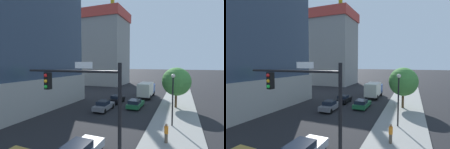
# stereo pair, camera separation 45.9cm
# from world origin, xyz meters

# --- Properties ---
(sidewalk) EXTENTS (5.48, 120.00, 0.15)m
(sidewalk) POSITION_xyz_m (8.11, 20.00, 0.07)
(sidewalk) COLOR gray
(sidewalk) RESTS_ON ground
(construction_building) EXTENTS (23.70, 16.64, 31.92)m
(construction_building) POSITION_xyz_m (-15.16, 48.36, 13.48)
(construction_building) COLOR gray
(construction_building) RESTS_ON ground
(traffic_light_pole) EXTENTS (6.23, 0.48, 7.03)m
(traffic_light_pole) POSITION_xyz_m (3.80, 2.84, 5.01)
(traffic_light_pole) COLOR black
(traffic_light_pole) RESTS_ON sidewalk
(street_lamp) EXTENTS (0.44, 0.44, 5.80)m
(street_lamp) POSITION_xyz_m (7.83, 14.51, 3.95)
(street_lamp) COLOR black
(street_lamp) RESTS_ON sidewalk
(street_tree) EXTENTS (4.40, 4.40, 6.30)m
(street_tree) POSITION_xyz_m (7.92, 23.18, 4.24)
(street_tree) COLOR brown
(street_tree) RESTS_ON sidewalk
(car_green) EXTENTS (1.94, 4.53, 1.39)m
(car_green) POSITION_xyz_m (1.96, 21.00, 0.69)
(car_green) COLOR #1E6638
(car_green) RESTS_ON ground
(car_black) EXTENTS (1.81, 4.18, 1.37)m
(car_black) POSITION_xyz_m (-2.04, 23.25, 0.69)
(car_black) COLOR black
(car_black) RESTS_ON ground
(car_gray) EXTENTS (1.80, 4.43, 1.53)m
(car_gray) POSITION_xyz_m (-2.04, 17.68, 0.75)
(car_gray) COLOR slate
(car_gray) RESTS_ON ground
(box_truck) EXTENTS (2.40, 7.44, 3.11)m
(box_truck) POSITION_xyz_m (1.96, 30.07, 1.76)
(box_truck) COLOR #1E4799
(box_truck) RESTS_ON ground
(pedestrian_orange_shirt) EXTENTS (0.34, 0.34, 1.70)m
(pedestrian_orange_shirt) POSITION_xyz_m (7.57, 9.92, 1.02)
(pedestrian_orange_shirt) COLOR brown
(pedestrian_orange_shirt) RESTS_ON sidewalk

